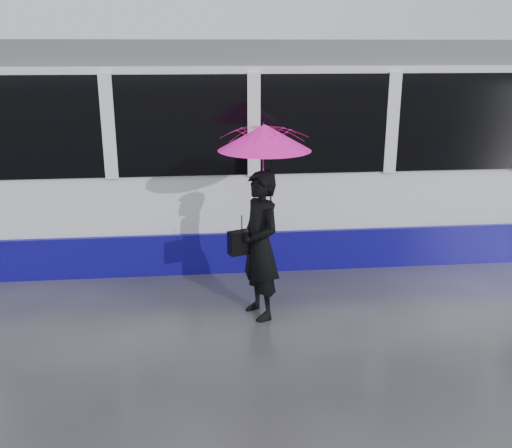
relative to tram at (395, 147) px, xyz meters
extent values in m
plane|color=#29292E|center=(-3.71, -2.50, -1.64)|extent=(90.00, 90.00, 0.00)
cube|color=#3F3D38|center=(-3.71, -0.72, -1.63)|extent=(34.00, 0.07, 0.02)
cube|color=#3F3D38|center=(-3.71, 0.72, -1.63)|extent=(34.00, 0.07, 0.02)
cube|color=white|center=(0.00, 0.00, -0.11)|extent=(24.00, 2.40, 2.95)
cube|color=#100B7E|center=(0.00, 0.00, -1.33)|extent=(24.00, 2.56, 0.62)
cube|color=black|center=(0.00, 0.00, 0.56)|extent=(23.00, 2.48, 1.40)
cube|color=#5B5E63|center=(0.00, 0.00, 1.54)|extent=(23.60, 2.20, 0.35)
imported|color=black|center=(-2.57, -2.70, -0.71)|extent=(0.67, 0.80, 1.86)
imported|color=#F0148E|center=(-2.52, -2.70, 0.33)|extent=(1.33, 1.34, 0.93)
cone|color=#F0148E|center=(-2.52, -2.70, 0.62)|extent=(1.43, 1.43, 0.30)
cylinder|color=black|center=(-2.52, -2.70, 0.79)|extent=(0.01, 0.01, 0.07)
cylinder|color=black|center=(-2.44, -2.68, -0.02)|extent=(0.02, 0.02, 0.82)
cube|color=black|center=(-2.79, -2.68, -0.66)|extent=(0.36, 0.26, 0.29)
cylinder|color=black|center=(-2.79, -2.68, -0.43)|extent=(0.01, 0.01, 0.18)
camera|label=1|loc=(-3.30, -9.23, 1.62)|focal=40.00mm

